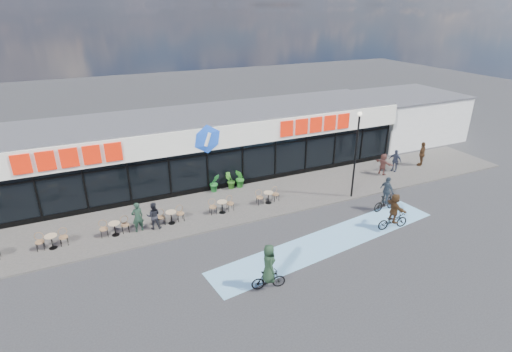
% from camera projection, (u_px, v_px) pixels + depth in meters
% --- Properties ---
extents(ground, '(120.00, 120.00, 0.00)m').
position_uv_depth(ground, '(250.00, 244.00, 21.00)').
color(ground, '#28282B').
rests_on(ground, ground).
extents(sidewalk, '(44.00, 5.00, 0.10)m').
position_uv_depth(sidewalk, '(221.00, 207.00, 24.75)').
color(sidewalk, '#524D49').
rests_on(sidewalk, ground).
extents(bike_lane, '(14.17, 4.13, 0.01)m').
position_uv_depth(bike_lane, '(330.00, 241.00, 21.26)').
color(bike_lane, '#6EA7D1').
rests_on(bike_lane, ground).
extents(building, '(30.60, 6.57, 4.75)m').
position_uv_depth(building, '(194.00, 146.00, 28.39)').
color(building, black).
rests_on(building, ground).
extents(neighbour_building, '(9.20, 7.20, 4.11)m').
position_uv_depth(neighbour_building, '(404.00, 116.00, 37.17)').
color(neighbour_building, silver).
rests_on(neighbour_building, ground).
extents(lamp_post, '(0.28, 0.28, 5.62)m').
position_uv_depth(lamp_post, '(356.00, 148.00, 24.69)').
color(lamp_post, black).
rests_on(lamp_post, sidewalk).
extents(bistro_set_1, '(1.54, 0.62, 0.90)m').
position_uv_depth(bistro_set_1, '(52.00, 240.00, 20.35)').
color(bistro_set_1, tan).
rests_on(bistro_set_1, sidewalk).
extents(bistro_set_2, '(1.54, 0.62, 0.90)m').
position_uv_depth(bistro_set_2, '(114.00, 227.00, 21.52)').
color(bistro_set_2, tan).
rests_on(bistro_set_2, sidewalk).
extents(bistro_set_3, '(1.54, 0.62, 0.90)m').
position_uv_depth(bistro_set_3, '(171.00, 215.00, 22.68)').
color(bistro_set_3, tan).
rests_on(bistro_set_3, sidewalk).
extents(bistro_set_4, '(1.54, 0.62, 0.90)m').
position_uv_depth(bistro_set_4, '(222.00, 205.00, 23.85)').
color(bistro_set_4, tan).
rests_on(bistro_set_4, sidewalk).
extents(bistro_set_5, '(1.54, 0.62, 0.90)m').
position_uv_depth(bistro_set_5, '(268.00, 196.00, 25.01)').
color(bistro_set_5, tan).
rests_on(bistro_set_5, sidewalk).
extents(potted_plant_left, '(0.68, 0.55, 1.24)m').
position_uv_depth(potted_plant_left, '(215.00, 183.00, 26.45)').
color(potted_plant_left, '#1F6E29').
rests_on(potted_plant_left, sidewalk).
extents(potted_plant_mid, '(0.70, 0.81, 1.32)m').
position_uv_depth(potted_plant_mid, '(240.00, 179.00, 26.98)').
color(potted_plant_mid, '#216E1F').
rests_on(potted_plant_mid, sidewalk).
extents(potted_plant_right, '(0.65, 0.53, 1.18)m').
position_uv_depth(potted_plant_right, '(230.00, 181.00, 26.85)').
color(potted_plant_right, '#2C651C').
rests_on(potted_plant_right, sidewalk).
extents(patron_left, '(0.70, 0.53, 1.74)m').
position_uv_depth(patron_left, '(138.00, 217.00, 21.66)').
color(patron_left, '#1A2F23').
rests_on(patron_left, sidewalk).
extents(patron_right, '(0.88, 0.76, 1.58)m').
position_uv_depth(patron_right, '(154.00, 216.00, 21.98)').
color(patron_right, black).
rests_on(patron_right, sidewalk).
extents(pedestrian_a, '(0.73, 1.06, 1.67)m').
position_uv_depth(pedestrian_a, '(395.00, 160.00, 29.64)').
color(pedestrian_a, '#292E3F').
rests_on(pedestrian_a, sidewalk).
extents(pedestrian_b, '(0.77, 1.55, 1.60)m').
position_uv_depth(pedestrian_b, '(383.00, 164.00, 29.09)').
color(pedestrian_b, brown).
rests_on(pedestrian_b, sidewalk).
extents(pedestrian_c, '(1.19, 0.95, 1.89)m').
position_uv_depth(pedestrian_c, '(422.00, 154.00, 30.64)').
color(pedestrian_c, '#412917').
rests_on(pedestrian_c, sidewalk).
extents(cyclist_a, '(1.90, 1.60, 2.13)m').
position_uv_depth(cyclist_a, '(394.00, 214.00, 22.12)').
color(cyclist_a, black).
rests_on(cyclist_a, ground).
extents(cyclist_b, '(1.74, 1.05, 2.21)m').
position_uv_depth(cyclist_b, '(386.00, 197.00, 24.08)').
color(cyclist_b, black).
rests_on(cyclist_b, ground).
extents(cyclist_c, '(1.61, 0.97, 2.23)m').
position_uv_depth(cyclist_c, '(269.00, 270.00, 17.33)').
color(cyclist_c, black).
rests_on(cyclist_c, ground).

